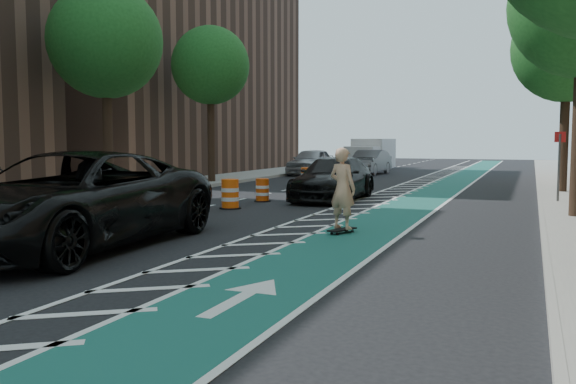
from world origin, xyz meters
The scene contains 21 objects.
ground centered at (0.00, 0.00, 0.00)m, with size 120.00×120.00×0.00m, color black.
bike_lane centered at (3.00, 10.00, 0.01)m, with size 2.00×90.00×0.01m, color #1B5F57.
buffer_strip centered at (1.50, 10.00, 0.01)m, with size 1.40×90.00×0.01m, color silver.
sidewalk_left centered at (-9.50, 10.00, 0.07)m, with size 5.00×90.00×0.15m, color gray.
curb_right centered at (7.05, 10.00, 0.08)m, with size 0.12×90.00×0.16m, color gray.
curb_left centered at (-7.05, 10.00, 0.08)m, with size 0.12×90.00×0.16m, color gray.
building_left_far centered at (-17.50, 24.00, 9.00)m, with size 14.00×22.00×18.00m, color brown.
tree_l_c centered at (-7.90, 8.00, 5.77)m, with size 4.20×4.20×7.90m.
tree_r_d centered at (7.90, 16.00, 5.77)m, with size 4.20×4.20×7.90m.
tree_l_d centered at (-7.90, 16.00, 5.77)m, with size 4.20×4.20×7.90m.
sign_post centered at (7.60, 12.00, 1.35)m, with size 0.35×0.08×2.47m.
skateboard centered at (2.63, 3.42, 0.09)m, with size 0.53×0.90×0.12m.
skateboarder centered at (2.63, 3.42, 1.08)m, with size 0.70×0.46×1.92m, color tan.
suv_near centered at (-1.99, -0.47, 1.00)m, with size 3.30×7.16×1.99m, color black.
suv_far centered at (0.00, 11.05, 0.78)m, with size 2.18×5.36×1.56m, color black.
car_silver centered at (-6.00, 25.42, 0.83)m, with size 1.95×4.85×1.65m, color #AAABB0.
car_grey centered at (-2.78, 27.29, 0.77)m, with size 1.63×4.67×1.54m, color #5A5B60.
box_truck centered at (-4.70, 35.29, 1.03)m, with size 2.80×5.55×2.24m.
barrel_a centered at (-2.20, 7.04, 0.45)m, with size 0.70×0.70×0.95m.
barrel_b centered at (-2.17, 9.50, 0.39)m, with size 0.60×0.60×0.82m.
barrel_c centered at (-3.03, 16.42, 0.43)m, with size 0.66×0.66×0.90m.
Camera 1 is at (6.75, -10.30, 2.24)m, focal length 38.00 mm.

